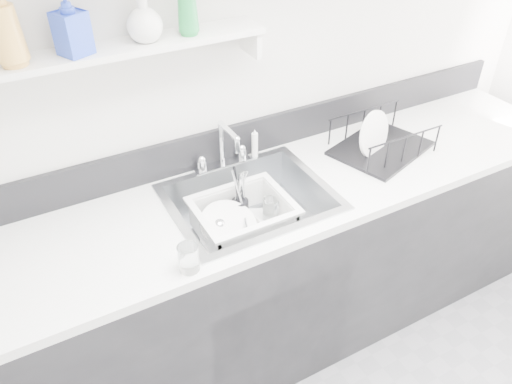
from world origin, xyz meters
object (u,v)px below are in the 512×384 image
wash_tub (243,219)px  dish_rack (383,135)px  sink (250,215)px  counter_run (251,278)px

wash_tub → dish_rack: 0.75m
sink → dish_rack: (0.69, 0.04, 0.16)m
sink → counter_run: bearing=0.0°
counter_run → wash_tub: 0.37m
counter_run → dish_rack: bearing=2.9°
counter_run → wash_tub: bearing=-169.8°
counter_run → dish_rack: dish_rack is taller
dish_rack → wash_tub: bearing=165.5°
counter_run → sink: sink is taller
sink → dish_rack: size_ratio=1.51×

